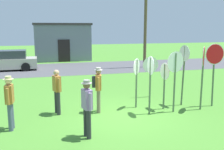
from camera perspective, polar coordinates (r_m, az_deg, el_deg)
name	(u,v)px	position (r m, az deg, el deg)	size (l,w,h in m)	color
ground_plane	(123,115)	(9.59, 2.48, -9.01)	(80.00, 80.00, 0.00)	#47842D
street_asphalt	(80,68)	(20.71, -7.23, 1.57)	(60.00, 6.40, 0.01)	#4C4C51
building_background	(62,41)	(26.82, -11.09, 7.40)	(5.50, 4.80, 3.63)	slate
utility_pole	(146,17)	(20.97, 7.50, 12.76)	(1.80, 0.24, 7.74)	brown
parked_car_on_street	(8,61)	(20.98, -22.12, 2.88)	(4.33, 2.07, 1.51)	#B7B2A3
stop_sign_nearest	(165,78)	(10.23, 11.65, -0.72)	(0.07, 0.67, 1.86)	#51664C
stop_sign_tallest	(150,75)	(9.49, 8.55, -0.09)	(0.07, 0.69, 2.18)	#51664C
stop_sign_leaning_right	(184,66)	(10.88, 15.73, 2.04)	(0.14, 0.65, 2.51)	#51664C
stop_sign_rear_left	(175,71)	(9.87, 13.88, 0.91)	(0.77, 0.22, 2.34)	#51664C
stop_sign_low_front	(214,63)	(11.15, 21.85, 2.47)	(0.85, 0.16, 2.58)	#51664C
stop_sign_center_cluster	(136,75)	(10.24, 5.47, 0.05)	(0.44, 0.50, 2.01)	#51664C
stop_sign_far_back	(150,70)	(11.92, 8.56, 1.13)	(0.74, 0.09, 1.89)	#51664C
stop_sign_leaning_left	(203,67)	(10.46, 19.65, 1.78)	(0.49, 0.62, 2.51)	#51664C
person_on_left	(98,86)	(9.71, -3.16, -2.56)	(0.42, 0.56, 1.74)	#7A6B56
person_near_signs	(57,89)	(9.70, -12.19, -3.14)	(0.32, 0.55, 1.69)	#2D2D33
person_in_blue	(10,100)	(8.64, -21.86, -5.14)	(0.32, 0.57, 1.74)	#4C5670
person_in_teal	(87,105)	(7.50, -5.60, -6.76)	(0.31, 0.56, 1.74)	#2D2D33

